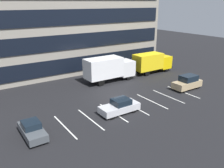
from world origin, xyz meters
TOP-DOWN VIEW (x-y plane):
  - ground_plane at (0.00, 0.00)m, footprint 120.00×120.00m
  - office_building at (0.00, 17.95)m, footprint 34.33×13.68m
  - lot_markings at (0.00, -3.20)m, footprint 16.94×5.40m
  - box_truck_white at (2.79, 6.05)m, footprint 7.92×2.62m
  - box_truck_yellow_all at (11.27, 5.97)m, footprint 7.15×2.37m
  - sedan_charcoal at (-11.46, -3.25)m, footprint 1.64×3.92m
  - suv_tan at (9.79, -2.69)m, footprint 4.25×1.80m
  - sedan_silver at (-2.24, -3.63)m, footprint 4.38×1.84m

SIDE VIEW (x-z plane):
  - ground_plane at x=0.00m, z-range 0.00..0.00m
  - lot_markings at x=0.00m, z-range 0.00..0.01m
  - sedan_charcoal at x=-11.46m, z-range -0.04..1.37m
  - sedan_silver at x=-2.24m, z-range -0.04..1.53m
  - suv_tan at x=9.79m, z-range -0.03..1.89m
  - box_truck_yellow_all at x=11.27m, z-range 0.21..3.52m
  - box_truck_white at x=2.79m, z-range 0.23..3.90m
  - office_building at x=0.00m, z-range 0.00..14.40m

